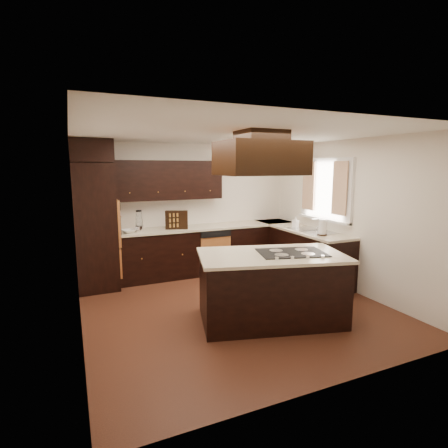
{
  "coord_description": "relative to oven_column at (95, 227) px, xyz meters",
  "views": [
    {
      "loc": [
        -2.13,
        -4.44,
        2.05
      ],
      "look_at": [
        0.1,
        0.6,
        1.15
      ],
      "focal_mm": 28.0,
      "sensor_mm": 36.0,
      "label": 1
    }
  ],
  "objects": [
    {
      "name": "range_hood",
      "position": [
        1.88,
        -2.25,
        1.1
      ],
      "size": [
        1.05,
        0.72,
        0.42
      ],
      "primitive_type": "cube",
      "color": "black",
      "rests_on": "ceiling"
    },
    {
      "name": "mixing_bowl",
      "position": [
        0.54,
        -0.01,
        -0.11
      ],
      "size": [
        0.3,
        0.3,
        0.06
      ],
      "primitive_type": "imported",
      "rotation": [
        0.0,
        0.0,
        0.27
      ],
      "color": "white",
      "rests_on": "countertop_back"
    },
    {
      "name": "upper_cabinets",
      "position": [
        1.34,
        0.23,
        0.75
      ],
      "size": [
        2.0,
        0.34,
        0.72
      ],
      "primitive_type": "cube",
      "color": "black",
      "rests_on": "wall_back"
    },
    {
      "name": "hood_duct",
      "position": [
        1.88,
        -2.25,
        1.38
      ],
      "size": [
        0.55,
        0.5,
        0.13
      ],
      "primitive_type": "cube",
      "color": "black",
      "rests_on": "ceiling"
    },
    {
      "name": "wall_back",
      "position": [
        1.78,
        0.4,
        0.19
      ],
      "size": [
        4.2,
        0.02,
        2.5
      ],
      "primitive_type": "cube",
      "color": "#F0E3D0",
      "rests_on": "ground"
    },
    {
      "name": "countertop_back",
      "position": [
        1.81,
        0.08,
        -0.16
      ],
      "size": [
        2.93,
        0.63,
        0.04
      ],
      "primitive_type": "cube",
      "color": "beige",
      "rests_on": "base_cabinets_back"
    },
    {
      "name": "base_cabinets_right",
      "position": [
        3.58,
        -0.8,
        -0.62
      ],
      "size": [
        0.6,
        2.4,
        0.88
      ],
      "primitive_type": "cube",
      "color": "black",
      "rests_on": "floor"
    },
    {
      "name": "island_top",
      "position": [
        2.03,
        -2.3,
        -0.16
      ],
      "size": [
        2.11,
        1.52,
        0.04
      ],
      "primitive_type": "cube",
      "rotation": [
        0.0,
        0.0,
        -0.26
      ],
      "color": "beige",
      "rests_on": "island"
    },
    {
      "name": "blender_pitcher",
      "position": [
        0.73,
        0.02,
        0.09
      ],
      "size": [
        0.13,
        0.13,
        0.26
      ],
      "primitive_type": "cone",
      "color": "silver",
      "rests_on": "blender_base"
    },
    {
      "name": "wall_front",
      "position": [
        1.78,
        -3.81,
        0.19
      ],
      "size": [
        4.2,
        0.02,
        2.5
      ],
      "primitive_type": "cube",
      "color": "#F0E3D0",
      "rests_on": "ground"
    },
    {
      "name": "wall_oven_face",
      "position": [
        0.35,
        0.0,
        0.06
      ],
      "size": [
        0.05,
        0.62,
        0.78
      ],
      "primitive_type": "cube",
      "color": "#C57236",
      "rests_on": "oven_column"
    },
    {
      "name": "window_pane",
      "position": [
        3.87,
        -1.16,
        0.59
      ],
      "size": [
        0.0,
        1.2,
        1.0
      ],
      "primitive_type": "cube",
      "color": "white",
      "rests_on": "wall_right"
    },
    {
      "name": "cooktop",
      "position": [
        2.3,
        -2.38,
        -0.13
      ],
      "size": [
        0.99,
        0.78,
        0.01
      ],
      "primitive_type": "cube",
      "rotation": [
        0.0,
        0.0,
        -0.26
      ],
      "color": "black",
      "rests_on": "island_top"
    },
    {
      "name": "base_cabinets_back",
      "position": [
        1.81,
        0.09,
        -0.62
      ],
      "size": [
        2.93,
        0.6,
        0.88
      ],
      "primitive_type": "cube",
      "color": "black",
      "rests_on": "floor"
    },
    {
      "name": "dishwasher_front",
      "position": [
        2.1,
        -0.2,
        -0.66
      ],
      "size": [
        0.6,
        0.05,
        0.72
      ],
      "primitive_type": "cube",
      "color": "#C57236",
      "rests_on": "floor"
    },
    {
      "name": "curtain_right",
      "position": [
        3.79,
        -0.74,
        0.64
      ],
      "size": [
        0.02,
        0.34,
        0.9
      ],
      "primitive_type": "cube",
      "color": "#FEE8C6",
      "rests_on": "wall_right"
    },
    {
      "name": "paper_towel",
      "position": [
        3.47,
        -1.56,
        -0.0
      ],
      "size": [
        0.13,
        0.13,
        0.27
      ],
      "primitive_type": "cylinder",
      "rotation": [
        0.0,
        0.0,
        0.05
      ],
      "color": "white",
      "rests_on": "countertop_right"
    },
    {
      "name": "ceiling",
      "position": [
        1.78,
        -1.71,
        1.45
      ],
      "size": [
        4.2,
        4.2,
        0.02
      ],
      "primitive_type": "cube",
      "color": "silver",
      "rests_on": "ground"
    },
    {
      "name": "oven_column",
      "position": [
        0.0,
        0.0,
        0.0
      ],
      "size": [
        0.65,
        0.75,
        2.12
      ],
      "primitive_type": "cube",
      "color": "black",
      "rests_on": "floor"
    },
    {
      "name": "wall_right",
      "position": [
        3.88,
        -1.71,
        0.19
      ],
      "size": [
        0.02,
        4.2,
        2.5
      ],
      "primitive_type": "cube",
      "color": "#F0E3D0",
      "rests_on": "ground"
    },
    {
      "name": "curtain_left",
      "position": [
        3.79,
        -1.57,
        0.64
      ],
      "size": [
        0.02,
        0.34,
        0.9
      ],
      "primitive_type": "cube",
      "color": "#FEE8C6",
      "rests_on": "wall_right"
    },
    {
      "name": "spice_rack",
      "position": [
        1.41,
        0.01,
        0.03
      ],
      "size": [
        0.42,
        0.23,
        0.34
      ],
      "primitive_type": "cube",
      "rotation": [
        0.0,
        0.0,
        -0.34
      ],
      "color": "black",
      "rests_on": "countertop_back"
    },
    {
      "name": "blender_base",
      "position": [
        0.73,
        0.02,
        -0.09
      ],
      "size": [
        0.15,
        0.15,
        0.1
      ],
      "primitive_type": "cylinder",
      "color": "silver",
      "rests_on": "countertop_back"
    },
    {
      "name": "window_frame",
      "position": [
        3.85,
        -1.16,
        0.59
      ],
      "size": [
        0.06,
        1.32,
        1.12
      ],
      "primitive_type": "cube",
      "color": "white",
      "rests_on": "wall_right"
    },
    {
      "name": "floor",
      "position": [
        1.78,
        -1.71,
        -1.07
      ],
      "size": [
        4.2,
        4.2,
        0.02
      ],
      "primitive_type": "cube",
      "color": "brown",
      "rests_on": "ground"
    },
    {
      "name": "island",
      "position": [
        2.03,
        -2.3,
        -0.62
      ],
      "size": [
        2.03,
        1.44,
        0.88
      ],
      "primitive_type": "cube",
      "rotation": [
        0.0,
        0.0,
        -0.26
      ],
      "color": "black",
      "rests_on": "floor"
    },
    {
      "name": "wall_left",
      "position": [
        -0.33,
        -1.71,
        0.19
      ],
      "size": [
        0.02,
        4.2,
        2.5
      ],
      "primitive_type": "cube",
      "color": "#F0E3D0",
      "rests_on": "ground"
    },
    {
      "name": "soap_bottle",
      "position": [
        3.51,
        -0.74,
        -0.03
      ],
      "size": [
        0.12,
        0.13,
        0.21
      ],
      "primitive_type": "imported",
      "rotation": [
        0.0,
        0.0,
        0.38
      ],
      "color": "white",
      "rests_on": "countertop_right"
    },
    {
      "name": "countertop_right",
      "position": [
        3.56,
        -0.8,
        -0.16
      ],
      "size": [
        0.63,
        2.4,
        0.04
      ],
      "primitive_type": "cube",
      "color": "beige",
      "rests_on": "base_cabinets_right"
    },
    {
      "name": "sink_rim",
      "position": [
        3.58,
        -1.16,
        -0.14
      ],
      "size": [
        0.52,
        0.84,
        0.01
      ],
      "primitive_type": "cube",
      "color": "silver",
      "rests_on": "countertop_right"
    }
  ]
}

